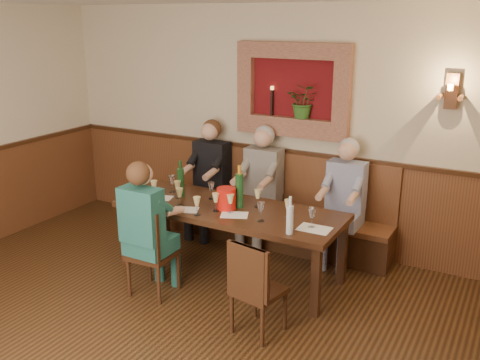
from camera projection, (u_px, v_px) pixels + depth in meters
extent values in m
cube|color=beige|center=(277.00, 127.00, 6.32)|extent=(6.00, 0.04, 2.80)
cube|color=#582F19|center=(275.00, 195.00, 6.56)|extent=(6.00, 0.04, 1.10)
cube|color=#381E0F|center=(276.00, 150.00, 6.39)|extent=(6.02, 0.06, 0.05)
cube|color=#5F0D11|center=(294.00, 90.00, 6.09)|extent=(1.00, 0.02, 0.70)
cube|color=#A06B51|center=(293.00, 50.00, 5.92)|extent=(1.36, 0.12, 0.18)
cube|color=#A06B51|center=(291.00, 128.00, 6.18)|extent=(1.36, 0.12, 0.18)
cube|color=#A06B51|center=(246.00, 87.00, 6.32)|extent=(0.18, 0.12, 0.70)
cube|color=#A06B51|center=(342.00, 94.00, 5.78)|extent=(0.18, 0.12, 0.70)
cube|color=#A06B51|center=(291.00, 119.00, 6.15)|extent=(1.00, 0.14, 0.04)
imported|color=#2E5D20|center=(304.00, 101.00, 6.01)|extent=(0.35, 0.30, 0.39)
cylinder|color=black|center=(272.00, 103.00, 6.21)|extent=(0.03, 0.03, 0.30)
cylinder|color=#FFBF59|center=(272.00, 88.00, 6.16)|extent=(0.04, 0.04, 0.04)
cube|color=#582F19|center=(452.00, 91.00, 5.24)|extent=(0.12, 0.08, 0.35)
cylinder|color=#582F19|center=(439.00, 96.00, 5.25)|extent=(0.05, 0.18, 0.05)
cylinder|color=#582F19|center=(461.00, 98.00, 5.15)|extent=(0.05, 0.18, 0.05)
cylinder|color=#FFBF59|center=(450.00, 87.00, 5.12)|extent=(0.06, 0.06, 0.06)
cube|color=#351910|center=(229.00, 210.00, 5.56)|extent=(2.40, 0.90, 0.06)
cube|color=#351910|center=(125.00, 235.00, 5.88)|extent=(0.08, 0.08, 0.69)
cube|color=#351910|center=(316.00, 282.00, 4.84)|extent=(0.08, 0.08, 0.69)
cube|color=#351910|center=(165.00, 214.00, 6.50)|extent=(0.08, 0.08, 0.69)
cube|color=#351910|center=(342.00, 252.00, 5.46)|extent=(0.08, 0.08, 0.69)
cube|color=#381E0F|center=(267.00, 228.00, 6.48)|extent=(3.00, 0.40, 0.40)
cube|color=#582F19|center=(267.00, 211.00, 6.41)|extent=(3.00, 0.45, 0.06)
cube|color=#582F19|center=(275.00, 178.00, 6.46)|extent=(3.00, 0.06, 0.66)
cube|color=#351910|center=(154.00, 274.00, 5.31)|extent=(0.41, 0.41, 0.39)
cube|color=#351910|center=(153.00, 254.00, 5.25)|extent=(0.43, 0.43, 0.05)
cube|color=#351910|center=(140.00, 236.00, 5.01)|extent=(0.41, 0.06, 0.49)
cube|color=#351910|center=(259.00, 312.00, 4.66)|extent=(0.43, 0.43, 0.37)
cube|color=#351910|center=(259.00, 291.00, 4.59)|extent=(0.45, 0.45, 0.05)
cube|color=#351910|center=(246.00, 272.00, 4.39)|extent=(0.39, 0.10, 0.46)
cube|color=black|center=(205.00, 218.00, 6.70)|extent=(0.43, 0.45, 0.45)
cube|color=black|center=(212.00, 163.00, 6.65)|extent=(0.43, 0.23, 0.56)
sphere|color=#D8A384|center=(210.00, 131.00, 6.49)|extent=(0.22, 0.22, 0.22)
sphere|color=#4C2D19|center=(212.00, 129.00, 6.53)|extent=(0.24, 0.24, 0.24)
cube|color=#5F5957|center=(256.00, 229.00, 6.37)|extent=(0.43, 0.45, 0.45)
cube|color=#5F5957|center=(264.00, 171.00, 6.32)|extent=(0.43, 0.23, 0.56)
sphere|color=#D8A384|center=(263.00, 138.00, 6.16)|extent=(0.21, 0.21, 0.21)
sphere|color=#B2B2B2|center=(265.00, 135.00, 6.20)|extent=(0.24, 0.24, 0.24)
cube|color=navy|center=(338.00, 246.00, 5.91)|extent=(0.41, 0.43, 0.45)
cube|color=navy|center=(346.00, 185.00, 5.85)|extent=(0.41, 0.22, 0.54)
sphere|color=#D8A384|center=(348.00, 151.00, 5.70)|extent=(0.21, 0.21, 0.21)
sphere|color=#B2B2B2|center=(349.00, 148.00, 5.74)|extent=(0.23, 0.23, 0.23)
cube|color=navy|center=(155.00, 271.00, 5.32)|extent=(0.41, 0.43, 0.45)
cube|color=navy|center=(141.00, 215.00, 5.00)|extent=(0.41, 0.21, 0.53)
sphere|color=#D8A384|center=(142.00, 174.00, 4.91)|extent=(0.20, 0.20, 0.20)
sphere|color=#4C2D19|center=(138.00, 173.00, 4.87)|extent=(0.22, 0.22, 0.22)
cylinder|color=red|center=(226.00, 199.00, 5.48)|extent=(0.21, 0.21, 0.22)
cylinder|color=#19471E|center=(239.00, 191.00, 5.51)|extent=(0.10, 0.10, 0.36)
cylinder|color=orange|center=(239.00, 170.00, 5.44)|extent=(0.04, 0.04, 0.09)
cylinder|color=#19471E|center=(181.00, 183.00, 5.86)|extent=(0.10, 0.10, 0.31)
cylinder|color=#19471E|center=(180.00, 165.00, 5.80)|extent=(0.04, 0.04, 0.09)
cylinder|color=silver|center=(290.00, 220.00, 4.85)|extent=(0.07, 0.07, 0.27)
cylinder|color=silver|center=(290.00, 201.00, 4.79)|extent=(0.03, 0.03, 0.09)
cube|color=white|center=(161.00, 198.00, 5.85)|extent=(0.28, 0.23, 0.00)
cube|color=white|center=(234.00, 215.00, 5.34)|extent=(0.32, 0.28, 0.00)
cube|color=white|center=(314.00, 229.00, 4.99)|extent=(0.31, 0.22, 0.00)
cube|color=white|center=(186.00, 210.00, 5.48)|extent=(0.31, 0.27, 0.00)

